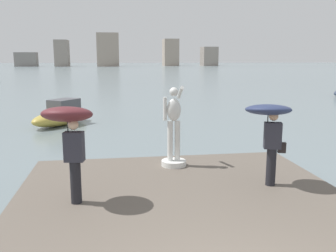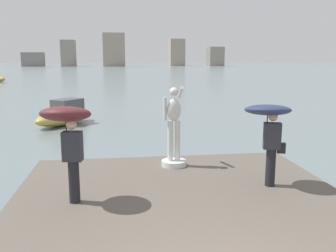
{
  "view_description": "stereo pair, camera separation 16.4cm",
  "coord_description": "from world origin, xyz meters",
  "px_view_note": "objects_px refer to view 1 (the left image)",
  "views": [
    {
      "loc": [
        -1.41,
        -3.52,
        3.33
      ],
      "look_at": [
        0.0,
        5.94,
        1.55
      ],
      "focal_mm": 39.48,
      "sensor_mm": 36.0,
      "label": 1
    },
    {
      "loc": [
        -1.25,
        -3.54,
        3.33
      ],
      "look_at": [
        0.0,
        5.94,
        1.55
      ],
      "focal_mm": 39.48,
      "sensor_mm": 36.0,
      "label": 2
    }
  ],
  "objects_px": {
    "boat_mid": "(61,115)",
    "statue_white_figure": "(174,134)",
    "onlooker_right": "(270,121)",
    "onlooker_left": "(69,126)"
  },
  "relations": [
    {
      "from": "boat_mid",
      "to": "statue_white_figure",
      "type": "bearing_deg",
      "value": -65.4
    },
    {
      "from": "onlooker_right",
      "to": "boat_mid",
      "type": "distance_m",
      "value": 12.62
    },
    {
      "from": "onlooker_left",
      "to": "boat_mid",
      "type": "xyz_separation_m",
      "value": [
        -1.7,
        11.4,
        -1.5
      ]
    },
    {
      "from": "statue_white_figure",
      "to": "onlooker_left",
      "type": "relative_size",
      "value": 1.06
    },
    {
      "from": "statue_white_figure",
      "to": "boat_mid",
      "type": "height_order",
      "value": "statue_white_figure"
    },
    {
      "from": "onlooker_left",
      "to": "boat_mid",
      "type": "bearing_deg",
      "value": 98.48
    },
    {
      "from": "onlooker_left",
      "to": "onlooker_right",
      "type": "xyz_separation_m",
      "value": [
        4.38,
        0.43,
        -0.08
      ]
    },
    {
      "from": "onlooker_left",
      "to": "onlooker_right",
      "type": "relative_size",
      "value": 1.06
    },
    {
      "from": "statue_white_figure",
      "to": "onlooker_right",
      "type": "xyz_separation_m",
      "value": [
        1.9,
        -1.84,
        0.62
      ]
    },
    {
      "from": "statue_white_figure",
      "to": "onlooker_left",
      "type": "xyz_separation_m",
      "value": [
        -2.48,
        -2.27,
        0.7
      ]
    }
  ]
}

